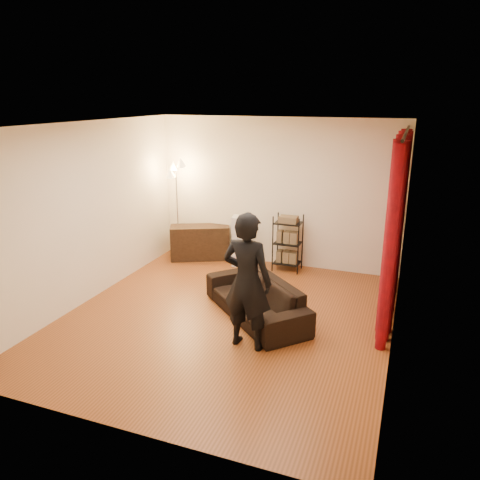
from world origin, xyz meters
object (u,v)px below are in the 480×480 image
at_px(storage_boxes, 243,241).
at_px(wire_shelf, 288,243).
at_px(media_cabinet, 200,242).
at_px(sofa, 256,298).
at_px(person, 247,281).
at_px(floor_lamp, 177,211).

height_order(storage_boxes, wire_shelf, wire_shelf).
distance_m(media_cabinet, wire_shelf, 1.76).
distance_m(sofa, person, 1.03).
bearing_deg(storage_boxes, floor_lamp, -176.82).
relative_size(person, media_cabinet, 1.55).
bearing_deg(media_cabinet, wire_shelf, -25.56).
height_order(media_cabinet, storage_boxes, storage_boxes).
distance_m(sofa, floor_lamp, 2.96).
bearing_deg(sofa, media_cabinet, 175.58).
bearing_deg(floor_lamp, media_cabinet, 18.81).
bearing_deg(person, wire_shelf, -79.37).
bearing_deg(media_cabinet, floor_lamp, 173.96).
height_order(sofa, media_cabinet, media_cabinet).
distance_m(person, floor_lamp, 3.58).
height_order(storage_boxes, floor_lamp, floor_lamp).
bearing_deg(wire_shelf, person, -85.86).
xyz_separation_m(person, wire_shelf, (-0.22, 2.80, -0.36)).
bearing_deg(person, sofa, -73.02).
relative_size(person, floor_lamp, 0.93).
bearing_deg(sofa, person, -35.79).
distance_m(person, storage_boxes, 2.98).
bearing_deg(storage_boxes, person, -68.83).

